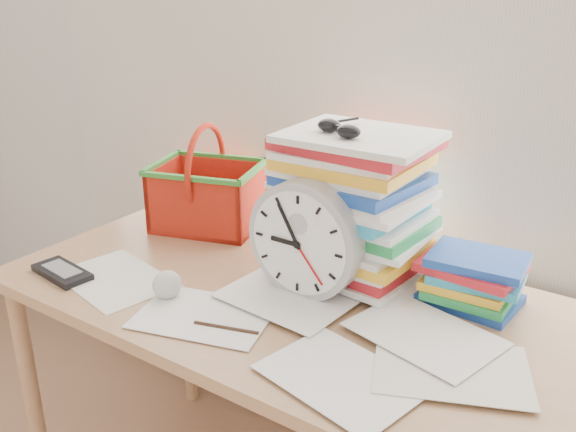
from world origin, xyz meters
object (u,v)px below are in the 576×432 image
Objects in this scene: paper_stack at (353,206)px; clock at (305,240)px; book_stack at (475,280)px; basket at (207,178)px; desk at (295,324)px; calculator at (62,272)px.

paper_stack reaches higher than clock.
book_stack is 0.80m from basket.
paper_stack is (0.05, 0.17, 0.25)m from desk.
basket is at bearing 178.94° from book_stack.
paper_stack is 0.32m from book_stack.
clock reaches higher than book_stack.
book_stack is 0.81× the size of basket.
clock reaches higher than desk.
clock is 1.69× the size of calculator.
desk is 0.31m from paper_stack.
book_stack is 1.46× the size of calculator.
calculator reaches higher than desk.
paper_stack is at bearing -21.52° from basket.
basket is (-0.44, 0.21, 0.22)m from desk.
paper_stack is 2.19× the size of calculator.
book_stack reaches higher than desk.
desk is 5.87× the size of book_stack.
desk is 0.58m from calculator.
clock is 0.61m from calculator.
calculator is at bearing -144.55° from paper_stack.
paper_stack reaches higher than basket.
clock is at bearing -102.35° from paper_stack.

